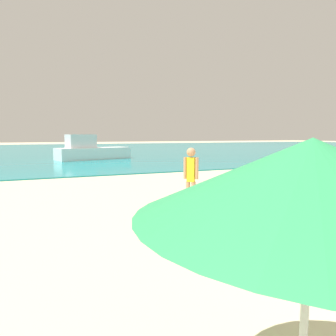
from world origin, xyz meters
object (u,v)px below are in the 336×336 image
person_standing (191,176)px  beach_umbrella (311,178)px  frisbee (241,214)px  boat_near (91,151)px

person_standing → beach_umbrella: size_ratio=0.81×
person_standing → frisbee: (1.12, -0.61, -0.95)m
beach_umbrella → frisbee: bearing=56.6°
person_standing → boat_near: bearing=-48.3°
boat_near → beach_umbrella: bearing=-111.4°
boat_near → beach_umbrella: size_ratio=3.01×
person_standing → beach_umbrella: (-2.15, -5.57, 0.78)m
person_standing → boat_near: size_ratio=0.27×
frisbee → boat_near: bearing=91.4°
frisbee → boat_near: size_ratio=0.05×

